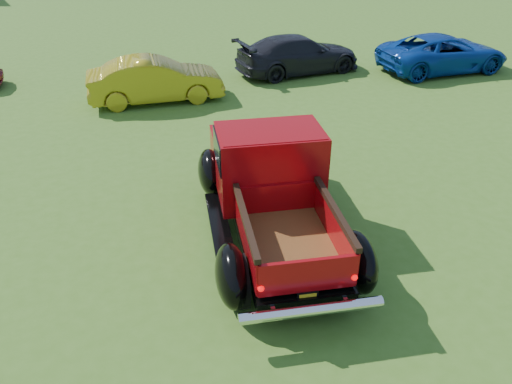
% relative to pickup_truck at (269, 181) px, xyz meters
% --- Properties ---
extents(ground, '(120.00, 120.00, 0.00)m').
position_rel_pickup_truck_xyz_m(ground, '(0.01, -0.50, -0.90)').
color(ground, '#3F661D').
rests_on(ground, ground).
extents(pickup_truck, '(2.71, 5.26, 1.90)m').
position_rel_pickup_truck_xyz_m(pickup_truck, '(0.00, 0.00, 0.00)').
color(pickup_truck, black).
rests_on(pickup_truck, ground).
extents(show_car_yellow, '(3.99, 1.49, 1.30)m').
position_rel_pickup_truck_xyz_m(show_car_yellow, '(-1.53, 7.23, -0.25)').
color(show_car_yellow, '#A59216').
rests_on(show_car_yellow, ground).
extents(show_car_grey, '(4.68, 2.56, 1.29)m').
position_rel_pickup_truck_xyz_m(show_car_grey, '(3.51, 8.98, -0.26)').
color(show_car_grey, black).
rests_on(show_car_grey, ground).
extents(show_car_blue, '(4.73, 2.43, 1.28)m').
position_rel_pickup_truck_xyz_m(show_car_blue, '(8.52, 7.92, -0.26)').
color(show_car_blue, navy).
rests_on(show_car_blue, ground).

